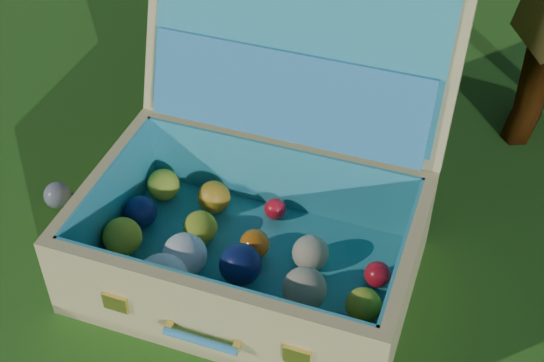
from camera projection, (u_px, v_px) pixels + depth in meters
The scene contains 3 objects.
ground at pixel (322, 296), 1.57m from camera, with size 60.00×60.00×0.00m, color #215114.
stray_ball at pixel (58, 195), 1.75m from camera, with size 0.06×0.06×0.06m, color teal.
suitcase at pixel (260, 183), 1.56m from camera, with size 0.81×0.78×0.63m.
Camera 1 is at (0.46, -0.90, 1.22)m, focal length 50.00 mm.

